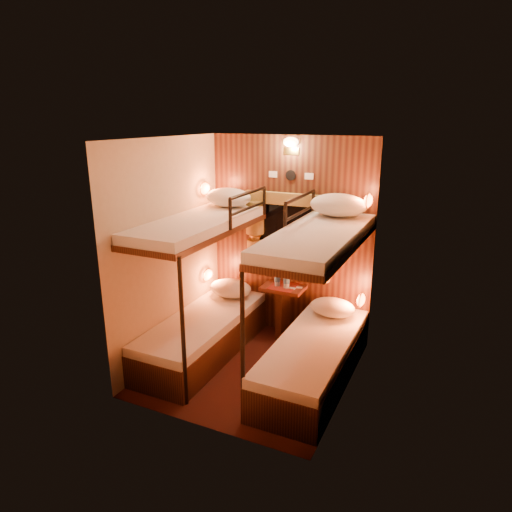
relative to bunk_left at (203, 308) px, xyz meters
The scene contains 22 objects.
floor 0.86m from the bunk_left, ahead, with size 2.10×2.10×0.00m, color #33140E.
ceiling 1.95m from the bunk_left, ahead, with size 2.10×2.10×0.00m, color silver.
wall_back 1.34m from the bunk_left, 56.56° to the left, with size 2.40×2.40×0.00m, color #C6B293.
wall_front 1.44m from the bunk_left, 59.93° to the right, with size 2.40×2.40×0.00m, color #C6B293.
wall_left 0.74m from the bunk_left, 168.93° to the right, with size 2.40×2.40×0.00m, color #C6B293.
wall_right 1.77m from the bunk_left, ahead, with size 2.40×2.40×0.00m, color #C6B293.
back_panel 1.33m from the bunk_left, 56.16° to the left, with size 2.00×0.03×2.40m, color black.
bunk_left is the anchor object (origin of this frame).
bunk_right 1.30m from the bunk_left, ahead, with size 0.72×1.90×1.82m.
window 1.30m from the bunk_left, 55.30° to the left, with size 1.00×0.12×0.79m.
curtains 1.32m from the bunk_left, 54.32° to the left, with size 1.10×0.22×1.00m.
back_fixtures 2.03m from the bunk_left, 55.16° to the left, with size 0.54×0.09×0.48m.
reading_lamps 1.13m from the bunk_left, 44.25° to the left, with size 2.00×0.20×1.25m.
table 1.02m from the bunk_left, 50.33° to the left, with size 0.50×0.34×0.66m.
bottle_left 0.98m from the bunk_left, 53.10° to the left, with size 0.07×0.07×0.24m.
bottle_right 1.04m from the bunk_left, 47.01° to the left, with size 0.07×0.07×0.25m.
sachet_a 1.09m from the bunk_left, 44.55° to the left, with size 0.08×0.06×0.01m, color silver.
sachet_b 1.18m from the bunk_left, 44.58° to the left, with size 0.07×0.05×0.01m, color silver.
pillow_lower_left 0.66m from the bunk_left, 90.19° to the left, with size 0.54×0.38×0.21m, color silver.
pillow_lower_right 1.44m from the bunk_left, 26.05° to the left, with size 0.50×0.36×0.20m, color silver.
pillow_upper_left 1.31m from the bunk_left, 90.19° to the left, with size 0.55×0.39×0.22m, color silver.
pillow_upper_right 1.85m from the bunk_left, 26.75° to the left, with size 0.61×0.43×0.24m, color silver.
Camera 1 is at (1.86, -3.91, 2.59)m, focal length 32.00 mm.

